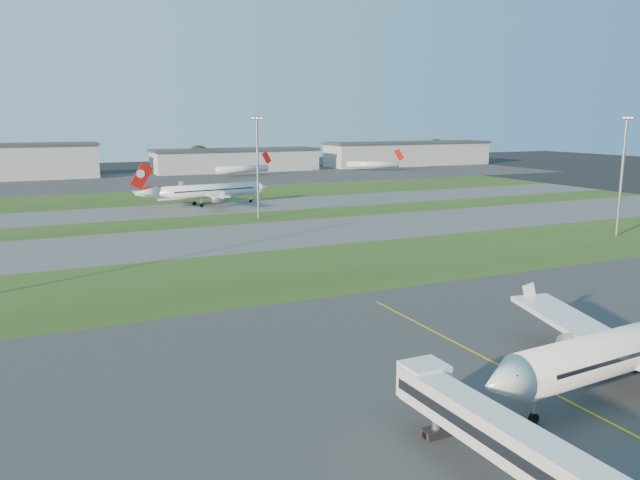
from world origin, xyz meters
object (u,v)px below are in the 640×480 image
airliner_taxiing (208,191)px  mini_jet_far (373,164)px  mini_jet_near (243,169)px  light_mast_centre (258,161)px  light_mast_east (622,168)px  jet_bridge (533,456)px

airliner_taxiing → mini_jet_far: (108.01, 91.26, -0.97)m
airliner_taxiing → mini_jet_far: 141.40m
mini_jet_near → light_mast_centre: light_mast_centre is taller
mini_jet_near → mini_jet_far: same height
mini_jet_near → light_mast_centre: size_ratio=1.10×
airliner_taxiing → light_mast_east: (68.21, -85.92, 10.56)m
mini_jet_far → mini_jet_near: bearing=-150.7°
jet_bridge → mini_jet_near: size_ratio=0.95×
jet_bridge → mini_jet_far: mini_jet_far is taller
light_mast_east → mini_jet_near: bearing=99.3°
light_mast_centre → light_mast_east: (63.00, -56.00, 0.00)m
jet_bridge → mini_jet_far: (127.61, 244.41, -0.73)m
jet_bridge → light_mast_east: light_mast_east is taller
airliner_taxiing → light_mast_east: bearing=120.9°
airliner_taxiing → light_mast_centre: bearing=92.3°
mini_jet_far → light_mast_east: 181.96m
mini_jet_far → airliner_taxiing: bearing=-112.2°
mini_jet_near → light_mast_east: 177.77m
light_mast_east → jet_bridge: bearing=-142.6°
airliner_taxiing → mini_jet_near: size_ratio=1.37×
mini_jet_far → light_mast_centre: light_mast_centre is taller
mini_jet_near → mini_jet_far: size_ratio=1.08×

